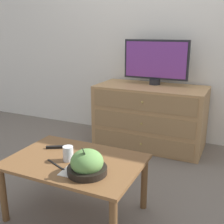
% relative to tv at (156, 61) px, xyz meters
% --- Properties ---
extents(ground_plane, '(12.00, 12.00, 0.00)m').
position_rel_tv_xyz_m(ground_plane, '(0.06, 0.19, -0.89)').
color(ground_plane, '#70665B').
extents(wall_back, '(12.00, 0.05, 2.60)m').
position_rel_tv_xyz_m(wall_back, '(0.06, 0.22, 0.41)').
color(wall_back, white).
rests_on(wall_back, ground_plane).
extents(dresser, '(1.11, 0.55, 0.64)m').
position_rel_tv_xyz_m(dresser, '(-0.01, -0.11, -0.57)').
color(dresser, tan).
rests_on(dresser, ground_plane).
extents(tv, '(0.68, 0.11, 0.46)m').
position_rel_tv_xyz_m(tv, '(0.00, 0.00, 0.00)').
color(tv, '#232328').
rests_on(tv, dresser).
extents(coffee_table, '(0.84, 0.58, 0.39)m').
position_rel_tv_xyz_m(coffee_table, '(-0.08, -1.46, -0.55)').
color(coffee_table, brown).
rests_on(coffee_table, ground_plane).
extents(takeout_bowl, '(0.23, 0.23, 0.17)m').
position_rel_tv_xyz_m(takeout_bowl, '(0.08, -1.58, -0.43)').
color(takeout_bowl, black).
rests_on(takeout_bowl, coffee_table).
extents(drink_cup, '(0.07, 0.07, 0.09)m').
position_rel_tv_xyz_m(drink_cup, '(-0.11, -1.48, -0.45)').
color(drink_cup, '#9E6638').
rests_on(drink_cup, coffee_table).
extents(napkin, '(0.17, 0.17, 0.00)m').
position_rel_tv_xyz_m(napkin, '(0.01, -1.59, -0.49)').
color(napkin, silver).
rests_on(napkin, coffee_table).
extents(knife, '(0.18, 0.08, 0.01)m').
position_rel_tv_xyz_m(knife, '(-0.15, -1.57, -0.49)').
color(knife, black).
rests_on(knife, coffee_table).
extents(remote_control, '(0.14, 0.09, 0.02)m').
position_rel_tv_xyz_m(remote_control, '(-0.29, -1.35, -0.48)').
color(remote_control, black).
rests_on(remote_control, coffee_table).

